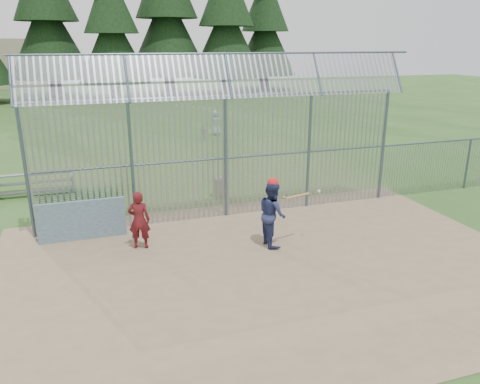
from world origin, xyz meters
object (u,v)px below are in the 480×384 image
object	(u,v)px
batter	(272,214)
bleacher	(34,184)
trash_can	(220,187)
dugout_wall	(82,220)
onlooker	(139,220)

from	to	relation	value
batter	bleacher	xyz separation A→B (m)	(-6.91, 7.32, -0.55)
trash_can	batter	bearing A→B (deg)	-87.60
dugout_wall	onlooker	xyz separation A→B (m)	(1.54, -1.14, 0.24)
batter	dugout_wall	bearing A→B (deg)	67.45
dugout_wall	trash_can	distance (m)	5.61
onlooker	bleacher	bearing A→B (deg)	-48.07
batter	trash_can	size ratio (longest dim) A/B	2.29
dugout_wall	batter	size ratio (longest dim) A/B	1.33
dugout_wall	batter	xyz separation A→B (m)	(5.17, -2.10, 0.34)
dugout_wall	bleacher	distance (m)	5.51
onlooker	trash_can	world-z (taller)	onlooker
onlooker	bleacher	size ratio (longest dim) A/B	0.56
onlooker	dugout_wall	bearing A→B (deg)	-22.01
batter	trash_can	distance (m)	4.73
dugout_wall	onlooker	bearing A→B (deg)	-36.68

